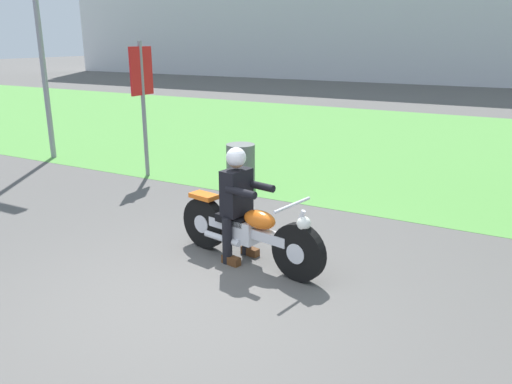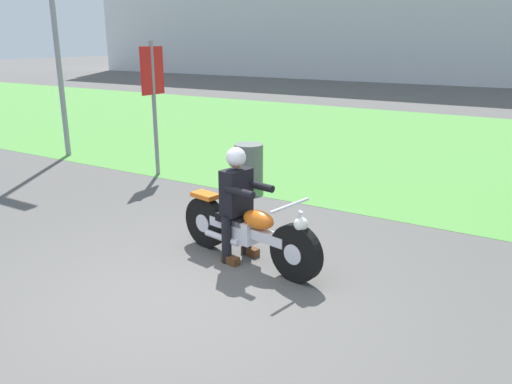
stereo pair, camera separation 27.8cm
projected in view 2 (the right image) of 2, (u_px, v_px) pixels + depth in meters
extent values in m
plane|color=#565451|center=(176.00, 299.00, 5.37)|extent=(120.00, 120.00, 0.00)
cube|color=#549342|center=(416.00, 144.00, 13.18)|extent=(60.00, 12.00, 0.01)
cylinder|color=black|center=(296.00, 253.00, 5.69)|extent=(0.69, 0.24, 0.68)
cylinder|color=silver|center=(296.00, 253.00, 5.69)|extent=(0.26, 0.18, 0.24)
cylinder|color=black|center=(206.00, 222.00, 6.65)|extent=(0.69, 0.24, 0.68)
cylinder|color=silver|center=(206.00, 222.00, 6.65)|extent=(0.26, 0.18, 0.24)
cube|color=silver|center=(247.00, 230.00, 6.15)|extent=(1.20, 0.36, 0.12)
cube|color=silver|center=(244.00, 231.00, 6.19)|extent=(0.36, 0.29, 0.28)
ellipsoid|color=orange|center=(258.00, 220.00, 5.98)|extent=(0.48, 0.32, 0.22)
cube|color=black|center=(234.00, 218.00, 6.26)|extent=(0.48, 0.32, 0.10)
cube|color=orange|center=(205.00, 195.00, 6.54)|extent=(0.39, 0.26, 0.06)
cylinder|color=silver|center=(293.00, 231.00, 5.65)|extent=(0.26, 0.10, 0.53)
cylinder|color=silver|center=(290.00, 205.00, 5.60)|extent=(0.16, 0.66, 0.04)
sphere|color=white|center=(301.00, 224.00, 5.55)|extent=(0.16, 0.16, 0.16)
cylinder|color=silver|center=(222.00, 238.00, 6.28)|extent=(0.56, 0.18, 0.08)
cylinder|color=black|center=(247.00, 232.00, 6.43)|extent=(0.12, 0.12, 0.59)
cube|color=#593319|center=(250.00, 251.00, 6.46)|extent=(0.25, 0.14, 0.10)
cylinder|color=black|center=(227.00, 240.00, 6.17)|extent=(0.12, 0.12, 0.59)
cube|color=#593319|center=(230.00, 260.00, 6.21)|extent=(0.25, 0.14, 0.10)
cube|color=black|center=(236.00, 192.00, 6.13)|extent=(0.29, 0.41, 0.56)
cylinder|color=black|center=(259.00, 186.00, 6.09)|extent=(0.43, 0.17, 0.09)
cylinder|color=black|center=(240.00, 192.00, 5.85)|extent=(0.43, 0.17, 0.09)
sphere|color=tan|center=(236.00, 160.00, 6.02)|extent=(0.20, 0.20, 0.20)
sphere|color=silver|center=(236.00, 157.00, 6.01)|extent=(0.24, 0.24, 0.24)
cylinder|color=gray|center=(56.00, 41.00, 11.23)|extent=(0.12, 0.12, 5.18)
cylinder|color=#595E5B|center=(249.00, 165.00, 9.36)|extent=(0.53, 0.53, 0.80)
cylinder|color=gray|center=(154.00, 110.00, 9.94)|extent=(0.08, 0.08, 2.60)
cube|color=red|center=(152.00, 71.00, 9.72)|extent=(0.04, 0.60, 0.90)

